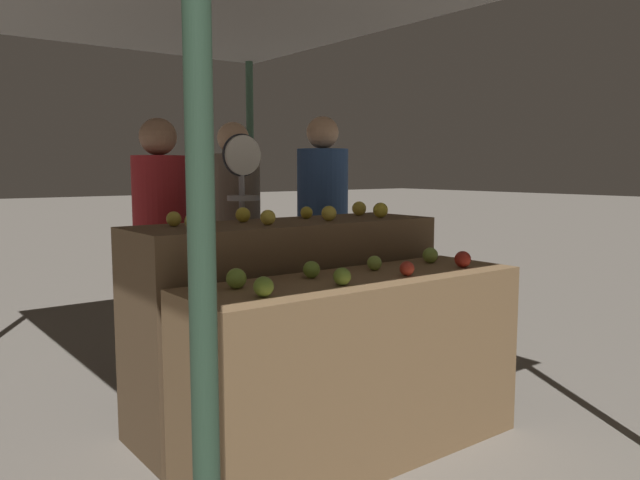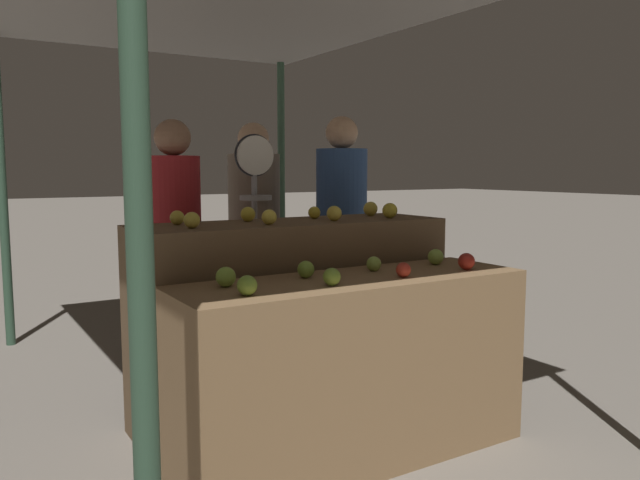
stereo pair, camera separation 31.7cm
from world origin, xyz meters
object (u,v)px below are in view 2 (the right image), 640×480
object	(u,v)px
produce_scale	(255,206)
person_customer_left	(254,224)
person_vendor_at_scale	(175,234)
person_customer_right	(341,220)

from	to	relation	value
produce_scale	person_customer_left	bearing A→B (deg)	65.09
person_vendor_at_scale	person_customer_right	distance (m)	1.25
person_customer_left	person_customer_right	xyz separation A→B (m)	(0.52, -0.37, 0.03)
produce_scale	person_vendor_at_scale	world-z (taller)	person_vendor_at_scale
produce_scale	person_customer_right	xyz separation A→B (m)	(0.81, 0.24, -0.14)
person_vendor_at_scale	person_customer_right	bearing A→B (deg)	-162.65
person_customer_left	person_customer_right	size ratio (longest dim) A/B	0.98
person_customer_left	person_customer_right	distance (m)	0.64
person_customer_right	person_vendor_at_scale	bearing A→B (deg)	-16.26
person_vendor_at_scale	person_customer_right	size ratio (longest dim) A/B	0.96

